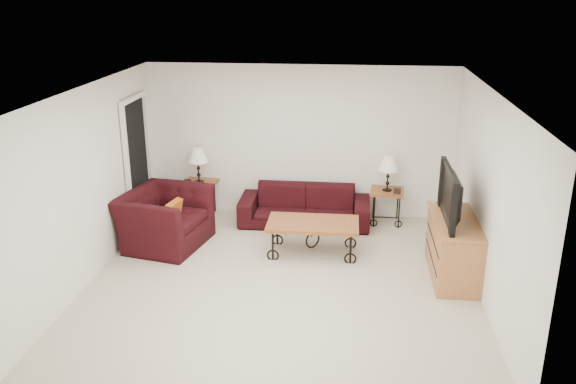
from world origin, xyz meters
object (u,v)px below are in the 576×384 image
object	(u,v)px
side_table_right	(386,207)
backpack	(360,219)
side_table_left	(200,199)
lamp_left	(198,165)
sofa	(305,206)
armchair	(164,219)
television	(457,195)
coffee_table	(313,238)
tv_stand	(454,248)
lamp_right	(388,174)

from	to	relation	value
side_table_right	backpack	size ratio (longest dim) A/B	1.30
side_table_left	lamp_left	size ratio (longest dim) A/B	1.00
sofa	armchair	bearing A→B (deg)	-152.72
lamp_left	backpack	xyz separation A→B (m)	(2.66, -0.42, -0.66)
television	armchair	bearing A→B (deg)	-97.97
side_table_right	lamp_left	distance (m)	3.14
sofa	side_table_right	bearing A→B (deg)	7.82
side_table_right	lamp_left	size ratio (longest dim) A/B	0.96
coffee_table	backpack	world-z (taller)	coffee_table
coffee_table	television	world-z (taller)	television
armchair	television	xyz separation A→B (m)	(4.08, -0.57, 0.73)
tv_stand	backpack	world-z (taller)	tv_stand
sofa	lamp_left	bearing A→B (deg)	174.20
sofa	coffee_table	bearing A→B (deg)	-79.28
sofa	side_table_left	distance (m)	1.78
lamp_right	tv_stand	xyz separation A→B (m)	(0.79, -1.78, -0.44)
side_table_right	lamp_left	xyz separation A→B (m)	(-3.08, 0.00, 0.60)
side_table_left	tv_stand	distance (m)	4.27
sofa	coffee_table	distance (m)	1.14
side_table_left	side_table_right	size ratio (longest dim) A/B	1.04
side_table_right	tv_stand	size ratio (longest dim) A/B	0.42
side_table_left	tv_stand	bearing A→B (deg)	-24.68
lamp_left	armchair	world-z (taller)	lamp_left
television	backpack	size ratio (longest dim) A/B	2.76
sofa	lamp_right	xyz separation A→B (m)	(1.31, 0.18, 0.54)
tv_stand	television	world-z (taller)	television
lamp_left	tv_stand	xyz separation A→B (m)	(3.88, -1.78, -0.48)
lamp_left	armchair	size ratio (longest dim) A/B	0.47
side_table_right	sofa	bearing A→B (deg)	-172.18
coffee_table	backpack	distance (m)	1.11
lamp_left	television	xyz separation A→B (m)	(3.86, -1.78, 0.26)
side_table_left	coffee_table	bearing A→B (deg)	-33.13
coffee_table	tv_stand	distance (m)	1.96
side_table_right	lamp_left	world-z (taller)	lamp_left
lamp_left	backpack	distance (m)	2.77
lamp_right	armchair	distance (m)	3.55
side_table_left	coffee_table	size ratio (longest dim) A/B	0.45
side_table_left	side_table_right	world-z (taller)	side_table_left
lamp_right	backpack	size ratio (longest dim) A/B	1.30
sofa	side_table_right	xyz separation A→B (m)	(1.31, 0.18, -0.02)
lamp_right	backpack	xyz separation A→B (m)	(-0.43, -0.42, -0.62)
television	backpack	world-z (taller)	television
sofa	lamp_left	world-z (taller)	lamp_left
side_table_left	tv_stand	world-z (taller)	tv_stand
lamp_right	coffee_table	bearing A→B (deg)	-130.38
side_table_left	coffee_table	distance (m)	2.37
side_table_left	sofa	bearing A→B (deg)	-5.80
sofa	tv_stand	world-z (taller)	tv_stand
lamp_right	armchair	world-z (taller)	lamp_right
armchair	lamp_right	bearing A→B (deg)	-57.71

